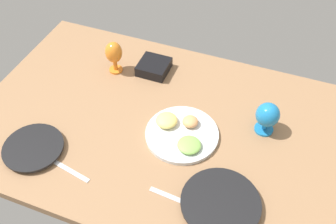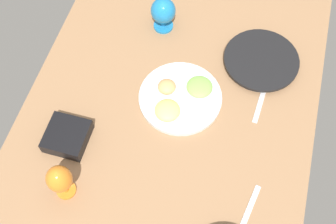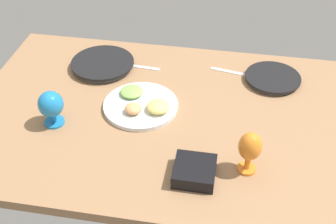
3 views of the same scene
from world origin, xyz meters
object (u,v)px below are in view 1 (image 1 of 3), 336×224
dinner_plate_right (34,148)px  square_bowl_black (154,66)px  hurricane_glass_blue (267,116)px  fruit_platter (181,133)px  hurricane_glass_orange (114,54)px  dinner_plate_left (220,204)px

dinner_plate_right → square_bowl_black: square_bowl_black is taller
dinner_plate_right → hurricane_glass_blue: size_ratio=1.66×
fruit_platter → hurricane_glass_orange: 51.82cm
dinner_plate_left → hurricane_glass_orange: bearing=-38.2°
dinner_plate_right → fruit_platter: fruit_platter is taller
dinner_plate_left → fruit_platter: fruit_platter is taller
hurricane_glass_orange → square_bowl_black: 20.04cm
fruit_platter → square_bowl_black: 42.22cm
dinner_plate_left → square_bowl_black: bearing=-49.9°
hurricane_glass_orange → hurricane_glass_blue: 75.73cm
hurricane_glass_orange → hurricane_glass_blue: hurricane_glass_orange is taller
dinner_plate_left → dinner_plate_right: (76.49, 2.51, -0.36)cm
dinner_plate_left → square_bowl_black: square_bowl_black is taller
dinner_plate_left → hurricane_glass_blue: (-7.55, -40.87, 7.18)cm
dinner_plate_left → dinner_plate_right: size_ratio=1.18×
dinner_plate_right → fruit_platter: bearing=-151.7°
dinner_plate_left → square_bowl_black: (49.72, -59.15, 1.22)cm
hurricane_glass_orange → square_bowl_black: hurricane_glass_orange is taller
dinner_plate_right → hurricane_glass_blue: (-84.03, -43.38, 7.54)cm
fruit_platter → square_bowl_black: bearing=-52.3°
dinner_plate_right → hurricane_glass_orange: 56.89cm
dinner_plate_left → hurricane_glass_orange: size_ratio=1.74×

